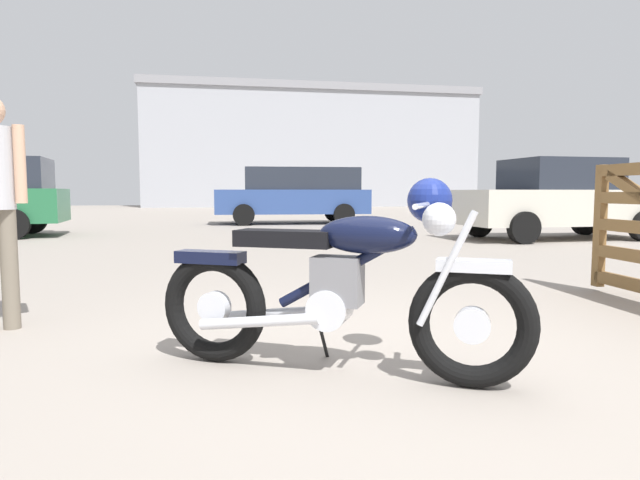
# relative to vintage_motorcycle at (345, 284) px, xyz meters

# --- Properties ---
(ground_plane) EXTENTS (80.00, 80.00, 0.00)m
(ground_plane) POSITION_rel_vintage_motorcycle_xyz_m (0.31, 0.20, -0.49)
(ground_plane) COLOR gray
(vintage_motorcycle) EXTENTS (1.90, 1.05, 1.07)m
(vintage_motorcycle) POSITION_rel_vintage_motorcycle_xyz_m (0.00, 0.00, 0.00)
(vintage_motorcycle) COLOR black
(vintage_motorcycle) RESTS_ON ground_plane
(silver_sedan_mid) EXTENTS (4.28, 2.08, 1.67)m
(silver_sedan_mid) POSITION_rel_vintage_motorcycle_xyz_m (6.27, 7.60, 0.34)
(silver_sedan_mid) COLOR black
(silver_sedan_mid) RESTS_ON ground_plane
(white_estate_far) EXTENTS (4.75, 2.09, 1.74)m
(white_estate_far) POSITION_rel_vintage_motorcycle_xyz_m (1.56, 14.18, 0.45)
(white_estate_far) COLOR black
(white_estate_far) RESTS_ON ground_plane
(industrial_building) EXTENTS (23.32, 8.93, 8.27)m
(industrial_building) POSITION_rel_vintage_motorcycle_xyz_m (5.54, 37.54, 3.66)
(industrial_building) COLOR #9EA0A8
(industrial_building) RESTS_ON ground_plane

